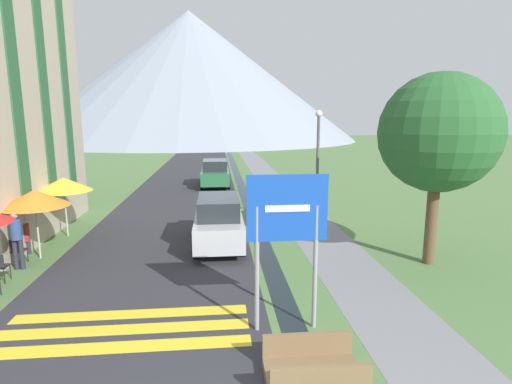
{
  "coord_description": "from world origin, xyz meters",
  "views": [
    {
      "loc": [
        -0.43,
        -4.31,
        4.59
      ],
      "look_at": [
        0.98,
        10.0,
        1.92
      ],
      "focal_mm": 28.0,
      "sensor_mm": 36.0,
      "label": 1
    }
  ],
  "objects_px": {
    "footbridge": "(314,370)",
    "person_seated_far": "(25,234)",
    "person_standing_terrace": "(17,236)",
    "parked_car_near": "(219,221)",
    "road_sign": "(287,227)",
    "cafe_umbrella_middle_orange": "(34,198)",
    "streetlamp": "(318,159)",
    "cafe_umbrella_rear_yellow": "(63,184)",
    "tree_by_path": "(439,133)",
    "cafe_chair_middle": "(17,249)",
    "parked_car_far": "(215,173)"
  },
  "relations": [
    {
      "from": "streetlamp",
      "to": "cafe_umbrella_middle_orange",
      "type": "bearing_deg",
      "value": -165.07
    },
    {
      "from": "cafe_umbrella_middle_orange",
      "to": "streetlamp",
      "type": "distance_m",
      "value": 10.41
    },
    {
      "from": "cafe_umbrella_rear_yellow",
      "to": "person_seated_far",
      "type": "xyz_separation_m",
      "value": [
        -0.64,
        -2.08,
        -1.37
      ]
    },
    {
      "from": "tree_by_path",
      "to": "road_sign",
      "type": "bearing_deg",
      "value": -145.9
    },
    {
      "from": "person_standing_terrace",
      "to": "cafe_umbrella_rear_yellow",
      "type": "bearing_deg",
      "value": 86.97
    },
    {
      "from": "person_standing_terrace",
      "to": "tree_by_path",
      "type": "height_order",
      "value": "tree_by_path"
    },
    {
      "from": "footbridge",
      "to": "cafe_chair_middle",
      "type": "height_order",
      "value": "cafe_chair_middle"
    },
    {
      "from": "cafe_umbrella_rear_yellow",
      "to": "streetlamp",
      "type": "xyz_separation_m",
      "value": [
        10.03,
        0.12,
        0.86
      ]
    },
    {
      "from": "road_sign",
      "to": "tree_by_path",
      "type": "relative_size",
      "value": 0.58
    },
    {
      "from": "cafe_umbrella_middle_orange",
      "to": "cafe_umbrella_rear_yellow",
      "type": "xyz_separation_m",
      "value": [
        -0.01,
        2.55,
        0.04
      ]
    },
    {
      "from": "person_seated_far",
      "to": "streetlamp",
      "type": "distance_m",
      "value": 11.12
    },
    {
      "from": "road_sign",
      "to": "person_seated_far",
      "type": "distance_m",
      "value": 9.99
    },
    {
      "from": "cafe_umbrella_rear_yellow",
      "to": "person_seated_far",
      "type": "distance_m",
      "value": 2.57
    },
    {
      "from": "road_sign",
      "to": "cafe_umbrella_middle_orange",
      "type": "height_order",
      "value": "road_sign"
    },
    {
      "from": "person_standing_terrace",
      "to": "road_sign",
      "type": "bearing_deg",
      "value": -29.57
    },
    {
      "from": "footbridge",
      "to": "cafe_umbrella_rear_yellow",
      "type": "distance_m",
      "value": 12.4
    },
    {
      "from": "parked_car_near",
      "to": "cafe_umbrella_rear_yellow",
      "type": "xyz_separation_m",
      "value": [
        -5.95,
        1.69,
        1.16
      ]
    },
    {
      "from": "footbridge",
      "to": "person_seated_far",
      "type": "relative_size",
      "value": 1.34
    },
    {
      "from": "tree_by_path",
      "to": "parked_car_near",
      "type": "bearing_deg",
      "value": 159.04
    },
    {
      "from": "person_standing_terrace",
      "to": "person_seated_far",
      "type": "bearing_deg",
      "value": 107.45
    },
    {
      "from": "footbridge",
      "to": "parked_car_near",
      "type": "bearing_deg",
      "value": 101.34
    },
    {
      "from": "person_seated_far",
      "to": "person_standing_terrace",
      "type": "bearing_deg",
      "value": -72.55
    },
    {
      "from": "cafe_umbrella_rear_yellow",
      "to": "streetlamp",
      "type": "relative_size",
      "value": 0.48
    },
    {
      "from": "footbridge",
      "to": "cafe_umbrella_middle_orange",
      "type": "xyz_separation_m",
      "value": [
        -7.54,
        7.11,
        1.81
      ]
    },
    {
      "from": "person_standing_terrace",
      "to": "tree_by_path",
      "type": "bearing_deg",
      "value": -3.24
    },
    {
      "from": "parked_car_near",
      "to": "tree_by_path",
      "type": "relative_size",
      "value": 0.74
    },
    {
      "from": "parked_car_far",
      "to": "cafe_umbrella_middle_orange",
      "type": "xyz_separation_m",
      "value": [
        -5.77,
        -13.7,
        1.12
      ]
    },
    {
      "from": "parked_car_near",
      "to": "person_standing_terrace",
      "type": "xyz_separation_m",
      "value": [
        -6.13,
        -1.83,
        0.14
      ]
    },
    {
      "from": "parked_car_far",
      "to": "person_standing_terrace",
      "type": "xyz_separation_m",
      "value": [
        -5.97,
        -14.67,
        0.14
      ]
    },
    {
      "from": "parked_car_far",
      "to": "cafe_chair_middle",
      "type": "height_order",
      "value": "parked_car_far"
    },
    {
      "from": "cafe_umbrella_middle_orange",
      "to": "tree_by_path",
      "type": "distance_m",
      "value": 12.91
    },
    {
      "from": "road_sign",
      "to": "tree_by_path",
      "type": "height_order",
      "value": "tree_by_path"
    },
    {
      "from": "person_seated_far",
      "to": "footbridge",
      "type": "bearing_deg",
      "value": -42.82
    },
    {
      "from": "road_sign",
      "to": "person_seated_far",
      "type": "bearing_deg",
      "value": 144.4
    },
    {
      "from": "parked_car_near",
      "to": "cafe_chair_middle",
      "type": "relative_size",
      "value": 5.17
    },
    {
      "from": "person_standing_terrace",
      "to": "parked_car_near",
      "type": "bearing_deg",
      "value": 16.64
    },
    {
      "from": "road_sign",
      "to": "cafe_umbrella_middle_orange",
      "type": "distance_m",
      "value": 9.05
    },
    {
      "from": "parked_car_far",
      "to": "cafe_chair_middle",
      "type": "distance_m",
      "value": 15.56
    },
    {
      "from": "parked_car_far",
      "to": "cafe_umbrella_middle_orange",
      "type": "distance_m",
      "value": 14.91
    },
    {
      "from": "footbridge",
      "to": "parked_car_far",
      "type": "bearing_deg",
      "value": 94.84
    },
    {
      "from": "parked_car_near",
      "to": "person_standing_terrace",
      "type": "height_order",
      "value": "parked_car_near"
    },
    {
      "from": "road_sign",
      "to": "cafe_umbrella_rear_yellow",
      "type": "xyz_separation_m",
      "value": [
        -7.37,
        7.81,
        -0.25
      ]
    },
    {
      "from": "parked_car_far",
      "to": "person_standing_terrace",
      "type": "height_order",
      "value": "parked_car_far"
    },
    {
      "from": "parked_car_near",
      "to": "parked_car_far",
      "type": "relative_size",
      "value": 1.01
    },
    {
      "from": "cafe_chair_middle",
      "to": "streetlamp",
      "type": "height_order",
      "value": "streetlamp"
    },
    {
      "from": "footbridge",
      "to": "parked_car_far",
      "type": "relative_size",
      "value": 0.39
    },
    {
      "from": "cafe_umbrella_middle_orange",
      "to": "person_seated_far",
      "type": "distance_m",
      "value": 1.56
    },
    {
      "from": "footbridge",
      "to": "tree_by_path",
      "type": "height_order",
      "value": "tree_by_path"
    },
    {
      "from": "parked_car_far",
      "to": "streetlamp",
      "type": "relative_size",
      "value": 0.89
    },
    {
      "from": "cafe_umbrella_middle_orange",
      "to": "parked_car_near",
      "type": "bearing_deg",
      "value": 8.26
    }
  ]
}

